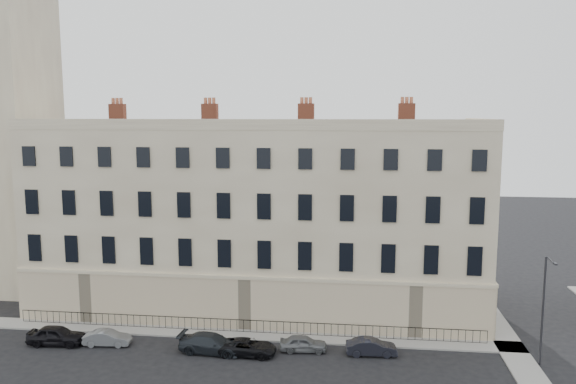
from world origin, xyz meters
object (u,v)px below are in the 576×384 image
car_a (56,335)px  car_f (371,347)px  streetlamp (544,306)px  car_b (107,338)px  car_e (303,343)px  car_c (211,343)px  car_d (247,347)px

car_a → car_f: bearing=-91.2°
car_f → streetlamp: (10.84, -0.25, 3.44)m
car_a → car_b: (3.61, 0.31, -0.14)m
car_a → car_b: size_ratio=1.22×
car_a → car_f: (22.04, 0.93, -0.11)m
streetlamp → car_e: bearing=-175.0°
car_a → car_c: 11.20m
car_c → car_d: (2.52, -0.08, -0.10)m
car_b → car_f: car_f is taller
car_a → car_c: car_a is taller
car_f → streetlamp: bearing=-95.7°
car_b → car_d: (10.11, -0.36, 0.01)m
car_e → streetlamp: streetlamp is taller
car_d → car_f: bearing=-82.0°
car_a → streetlamp: size_ratio=0.55×
car_a → car_c: size_ratio=0.89×
car_c → car_f: car_c is taller
car_c → car_a: bearing=94.5°
car_a → car_d: car_a is taller
car_c → car_d: size_ratio=1.14×
car_f → car_e: bearing=84.9°
car_b → car_c: size_ratio=0.73×
car_f → streetlamp: 11.38m
streetlamp → car_a: bearing=-172.6°
car_b → car_e: bearing=-92.3°
car_a → car_d: (13.72, -0.06, -0.13)m
car_d → car_e: (3.69, 1.05, 0.01)m
car_c → car_f: 10.87m
car_d → car_e: car_e is taller
car_a → car_d: bearing=-93.9°
car_b → streetlamp: (29.26, 0.37, 3.47)m
car_e → car_c: bearing=94.5°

